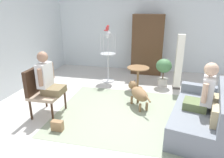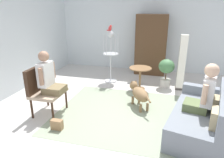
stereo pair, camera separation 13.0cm
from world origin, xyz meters
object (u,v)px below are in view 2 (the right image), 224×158
Objects in this scene: column_lamp at (182,63)px; armchair at (43,87)px; bird_cage_stand at (111,54)px; armoire_cabinet at (151,45)px; round_end_table at (140,74)px; potted_plant at (166,70)px; person_on_armchair at (48,77)px; person_on_couch at (205,92)px; handbag at (57,125)px; parrot at (110,28)px; couch at (203,117)px; dog at (139,93)px.

armchair is at bearing -143.39° from column_lamp.
bird_cage_stand is at bearing 69.34° from armchair.
armoire_cabinet is (1.05, 1.13, 0.12)m from bird_cage_stand.
potted_plant is at bearing 30.70° from round_end_table.
person_on_armchair is at bearing -136.05° from potted_plant.
bird_cage_stand reaches higher than person_on_couch.
bird_cage_stand is 7.03× the size of handbag.
parrot is (-0.02, 0.00, 0.72)m from bird_cage_stand.
couch is 2.23m from potted_plant.
person_on_armchair is at bearing -106.97° from bird_cage_stand.
armoire_cabinet is at bearing 109.59° from person_on_couch.
dog is 1.65m from column_lamp.
bird_cage_stand is at bearing 179.03° from potted_plant.
armchair is 4.66× the size of handbag.
bird_cage_stand is 1.90× the size of potted_plant.
armchair is 5.78× the size of parrot.
couch is 1.40m from dog.
bird_cage_stand reaches higher than column_lamp.
person_on_couch is 1.44m from dog.
round_end_table is (-1.29, 1.73, -0.33)m from person_on_couch.
parrot is at bearing 136.05° from person_on_couch.
person_on_couch is at bearing 1.01° from armchair.
dog is at bearing -89.97° from armoire_cabinet.
armoire_cabinet reaches higher than round_end_table.
parrot reaches higher than dog.
column_lamp reaches higher than couch.
person_on_couch is 4.99× the size of parrot.
armchair is at bearing -110.66° from bird_cage_stand.
person_on_couch reaches higher than potted_plant.
column_lamp is 3.48m from handbag.
parrot is 0.22× the size of potted_plant.
armchair is 3.06m from person_on_couch.
bird_cage_stand is (0.67, 2.21, 0.03)m from person_on_armchair.
armchair is at bearing -137.98° from potted_plant.
potted_plant is (2.26, 2.18, -0.31)m from person_on_armchair.
armoire_cabinet reaches higher than person_on_armchair.
handbag is (0.58, -0.53, -0.48)m from armchair.
person_on_armchair is 0.58× the size of column_lamp.
potted_plant is 3.30m from handbag.
person_on_couch is at bearing -163.07° from couch.
column_lamp is at bearing 98.58° from couch.
round_end_table is 0.78× the size of dog.
armoire_cabinet is (0.12, 1.55, 0.52)m from round_end_table.
armoire_cabinet is at bearing 114.90° from potted_plant.
handbag is at bearing -130.40° from column_lamp.
handbag is (-1.84, -2.71, -0.40)m from potted_plant.
couch is 8.93× the size of handbag.
person_on_couch is 0.44× the size of armoire_cabinet.
parrot is 0.12× the size of column_lamp.
potted_plant is 0.53× the size of column_lamp.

